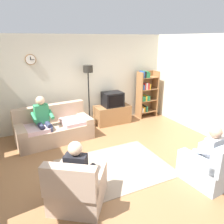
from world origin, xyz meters
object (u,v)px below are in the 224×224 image
Objects in this scene: bookshelf at (146,93)px; person_in_left_armchair at (78,168)px; floor_lamp at (88,79)px; person_on_couch at (43,118)px; person_in_right_armchair at (208,151)px; armchair_near_window at (77,189)px; couch at (54,129)px; tv at (113,99)px; tv_stand at (112,114)px; armchair_near_bookshelf at (210,168)px.

person_in_left_armchair is at bearing -137.94° from bookshelf.
floor_lamp is 1.49× the size of person_on_couch.
person_in_right_armchair is (2.36, -0.50, 0.00)m from person_in_left_armchair.
person_in_right_armchair is (2.41, -0.42, 0.32)m from armchair_near_window.
bookshelf reaches higher than armchair_near_window.
couch is 1.76× the size of person_in_left_armchair.
person_on_couch reaches higher than armchair_near_window.
tv is 0.48× the size of person_on_couch.
floor_lamp reaches higher than tv_stand.
person_in_left_armchair is at bearing -113.50° from floor_lamp.
couch is 3.28× the size of tv.
couch is 1.06× the size of floor_lamp.
bookshelf is at bearing 4.10° from tv.
floor_lamp reaches higher than armchair_near_bookshelf.
armchair_near_bookshelf is at bearing -74.06° from floor_lamp.
person_on_couch reaches higher than couch.
couch is at bearing -155.10° from floor_lamp.
tv_stand is at bearing 90.00° from tv.
tv reaches higher than armchair_near_window.
person_on_couch reaches higher than person_in_left_armchair.
bookshelf is 1.34× the size of armchair_near_window.
couch is 3.30m from bookshelf.
tv reaches higher than couch.
armchair_near_window reaches higher than tv_stand.
person_in_right_armchair reaches higher than couch.
tv is 0.54× the size of person_in_left_armchair.
floor_lamp is at bearing 179.12° from bookshelf.
person_on_couch is 3.81m from person_in_right_armchair.
bookshelf is at bearing 74.28° from person_in_right_armchair.
bookshelf is at bearing -0.88° from floor_lamp.
couch is 2.51m from person_in_left_armchair.
tv is 3.44m from person_in_right_armchair.
armchair_near_window is 1.05× the size of person_in_right_armchair.
armchair_near_bookshelf is at bearing -105.24° from bookshelf.
person_in_right_armchair is (2.23, -2.99, 0.29)m from couch.
bookshelf is at bearing 10.33° from person_on_couch.
floor_lamp is 3.79m from person_in_right_armchair.
tv is at bearing 12.66° from couch.
bookshelf reaches higher than person_in_left_armchair.
armchair_near_bookshelf is (0.31, -3.53, 0.00)m from tv_stand.
bookshelf reaches higher than tv.
couch reaches higher than tv_stand.
floor_lamp is at bearing 172.28° from tv_stand.
floor_lamp reaches higher than person_on_couch.
armchair_near_bookshelf is 0.33m from person_in_right_armchair.
person_on_couch is at bearing -155.57° from floor_lamp.
tv is 0.54× the size of person_in_right_armchair.
person_in_right_armchair reaches higher than armchair_near_window.
person_in_left_armchair is 2.41m from person_in_right_armchair.
person_on_couch is 2.39m from person_in_left_armchair.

